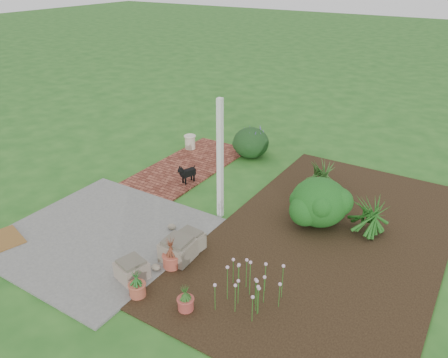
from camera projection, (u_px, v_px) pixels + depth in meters
The scene contains 19 objects.
ground at pixel (206, 214), 9.09m from camera, with size 80.00×80.00×0.00m, color #225E1D.
concrete_patio at pixel (100, 235), 8.35m from camera, with size 3.50×3.50×0.04m, color slate.
brick_path at pixel (190, 165), 11.22m from camera, with size 1.60×3.50×0.04m, color maroon.
garden_bed at pixel (329, 238), 8.27m from camera, with size 4.00×7.00×0.03m, color black.
veranda_post at pixel (220, 161), 8.46m from camera, with size 0.10×0.10×2.50m, color white.
stone_trough_near at pixel (132, 270), 7.13m from camera, with size 0.44×0.44×0.30m, color gray.
stone_trough_mid at pixel (178, 250), 7.60m from camera, with size 0.52×0.52×0.34m, color #776658.
stone_trough_far at pixel (189, 242), 7.85m from camera, with size 0.46×0.46×0.31m, color gray.
coir_doormat at pixel (6, 238), 8.21m from camera, with size 0.78×0.50×0.02m, color brown.
black_dog at pixel (187, 173), 10.17m from camera, with size 0.26×0.50×0.44m.
cream_ceramic_urn at pixel (190, 142), 12.08m from camera, with size 0.28×0.28×0.38m, color beige.
evergreen_shrub at pixel (319, 201), 8.56m from camera, with size 1.13×1.13×0.96m, color #123E12.
agapanthus_clump_back at pixel (369, 213), 8.25m from camera, with size 0.95×0.95×0.86m, color #0D4310, non-canonical shape.
agapanthus_clump_front at pixel (321, 172), 9.88m from camera, with size 0.93×0.93×0.82m, color #0F3E17, non-canonical shape.
pink_flower_patch at pixel (249, 286), 6.56m from camera, with size 0.98×0.98×0.63m, color #113D0F, non-canonical shape.
terracotta_pot_bronze at pixel (172, 261), 7.43m from camera, with size 0.29×0.29×0.24m, color #B5513D.
terracotta_pot_small_left at pixel (186, 304), 6.52m from camera, with size 0.24×0.24×0.20m, color #A94139.
terracotta_pot_small_right at pixel (137, 290), 6.79m from camera, with size 0.26×0.26×0.22m, color #B0533B.
purple_flowering_bush at pixel (251, 142), 11.62m from camera, with size 0.96×0.96×0.81m, color black.
Camera 1 is at (4.49, -6.39, 4.71)m, focal length 35.00 mm.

